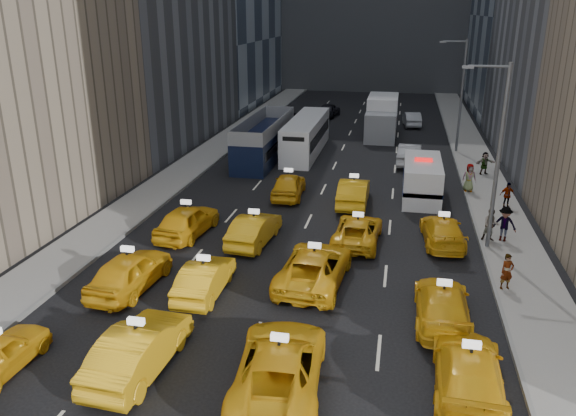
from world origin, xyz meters
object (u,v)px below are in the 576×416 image
at_px(city_bus, 306,136).
at_px(box_truck, 382,117).
at_px(double_decker, 265,139).
at_px(nypd_van, 422,180).
at_px(pedestrian_0, 507,272).

xyz_separation_m(city_bus, box_truck, (5.76, 7.61, 0.36)).
distance_m(double_decker, box_truck, 13.38).
xyz_separation_m(nypd_van, double_decker, (-11.90, 7.35, 0.45)).
height_order(double_decker, city_bus, double_decker).
height_order(nypd_van, pedestrian_0, nypd_van).
relative_size(city_bus, box_truck, 1.37).
bearing_deg(nypd_van, box_truck, 104.14).
distance_m(nypd_van, pedestrian_0, 12.49).
bearing_deg(box_truck, nypd_van, -85.33).
relative_size(double_decker, pedestrian_0, 7.16).
bearing_deg(city_bus, double_decker, -134.98).
bearing_deg(nypd_van, double_decker, 151.87).
height_order(city_bus, box_truck, box_truck).
relative_size(city_bus, pedestrian_0, 7.14).
xyz_separation_m(double_decker, pedestrian_0, (15.13, -19.42, -0.66)).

